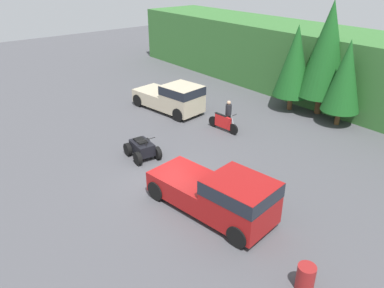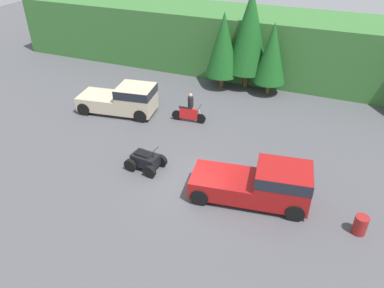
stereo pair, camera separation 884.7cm
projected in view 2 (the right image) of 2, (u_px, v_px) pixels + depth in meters
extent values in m
plane|color=#4C4C51|center=(196.00, 185.00, 18.65)|extent=(80.00, 80.00, 0.00)
cube|color=#387033|center=(271.00, 45.00, 29.84)|extent=(44.00, 6.00, 4.80)
cylinder|color=brown|center=(222.00, 81.00, 28.56)|extent=(0.34, 0.34, 1.02)
cone|color=#19561E|center=(223.00, 44.00, 27.05)|extent=(2.49, 2.49, 4.63)
cylinder|color=brown|center=(246.00, 78.00, 28.64)|extent=(0.43, 0.43, 1.30)
cone|color=#19561E|center=(250.00, 31.00, 26.71)|extent=(3.17, 3.17, 5.90)
cylinder|color=brown|center=(268.00, 87.00, 27.59)|extent=(0.31, 0.31, 0.94)
cone|color=#19561E|center=(272.00, 53.00, 26.19)|extent=(2.30, 2.30, 4.29)
cube|color=maroon|center=(283.00, 185.00, 16.93)|extent=(2.71, 2.39, 1.74)
cube|color=#1E232D|center=(284.00, 175.00, 16.62)|extent=(2.73, 2.41, 0.56)
cube|color=maroon|center=(223.00, 183.00, 17.71)|extent=(3.24, 2.47, 0.90)
cylinder|color=black|center=(296.00, 186.00, 17.93)|extent=(0.89, 0.40, 0.86)
cylinder|color=black|center=(295.00, 212.00, 16.38)|extent=(0.89, 0.40, 0.86)
cylinder|color=black|center=(208.00, 173.00, 18.81)|extent=(0.89, 0.40, 0.86)
cylinder|color=black|center=(199.00, 197.00, 17.26)|extent=(0.89, 0.40, 0.86)
cube|color=beige|center=(136.00, 99.00, 24.45)|extent=(2.57, 2.37, 1.74)
cube|color=#1E232D|center=(136.00, 91.00, 24.15)|extent=(2.59, 2.39, 0.56)
cube|color=beige|center=(102.00, 101.00, 25.21)|extent=(3.07, 2.44, 0.90)
cylinder|color=black|center=(150.00, 103.00, 25.47)|extent=(0.89, 0.40, 0.86)
cylinder|color=black|center=(141.00, 116.00, 23.92)|extent=(0.89, 0.40, 0.86)
cylinder|color=black|center=(97.00, 97.00, 26.29)|extent=(0.89, 0.40, 0.86)
cylinder|color=black|center=(84.00, 109.00, 24.74)|extent=(0.89, 0.40, 0.86)
cylinder|color=black|center=(201.00, 119.00, 23.81)|extent=(0.67, 0.16, 0.67)
cylinder|color=black|center=(177.00, 115.00, 24.21)|extent=(0.67, 0.16, 0.67)
cube|color=red|center=(189.00, 114.00, 23.88)|extent=(1.21, 0.27, 0.73)
cylinder|color=#B7B7BC|center=(200.00, 113.00, 23.60)|extent=(0.31, 0.08, 0.82)
cylinder|color=black|center=(200.00, 107.00, 23.37)|extent=(0.09, 0.60, 0.04)
cube|color=black|center=(186.00, 108.00, 23.72)|extent=(0.89, 0.22, 0.06)
cylinder|color=black|center=(161.00, 161.00, 19.86)|extent=(0.70, 0.29, 0.68)
cylinder|color=black|center=(150.00, 172.00, 19.04)|extent=(0.70, 0.29, 0.68)
cylinder|color=black|center=(142.00, 155.00, 20.34)|extent=(0.70, 0.29, 0.68)
cylinder|color=black|center=(130.00, 165.00, 19.52)|extent=(0.70, 0.29, 0.68)
cube|color=black|center=(145.00, 160.00, 19.57)|extent=(1.46, 0.98, 0.60)
cylinder|color=black|center=(153.00, 155.00, 19.12)|extent=(0.05, 0.05, 0.35)
cylinder|color=black|center=(153.00, 152.00, 19.02)|extent=(0.14, 1.03, 0.04)
cube|color=black|center=(143.00, 154.00, 19.45)|extent=(0.84, 0.56, 0.08)
cylinder|color=black|center=(191.00, 112.00, 24.40)|extent=(0.20, 0.20, 0.88)
cylinder|color=black|center=(190.00, 113.00, 24.23)|extent=(0.20, 0.20, 0.88)
cylinder|color=#232328|center=(191.00, 102.00, 23.90)|extent=(0.40, 0.40, 0.66)
sphere|color=tan|center=(191.00, 95.00, 23.66)|extent=(0.26, 0.26, 0.24)
cylinder|color=maroon|center=(360.00, 225.00, 15.72)|extent=(0.58, 0.58, 0.88)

